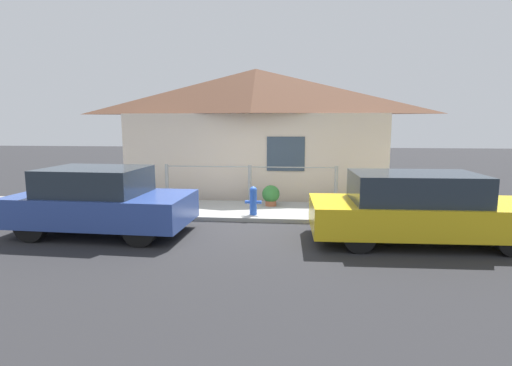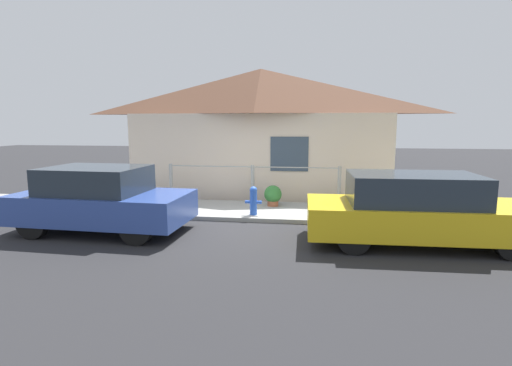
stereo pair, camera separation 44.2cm
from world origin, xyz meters
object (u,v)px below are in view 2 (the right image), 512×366
object	(u,v)px
car_left	(101,200)
fire_hydrant	(253,200)
car_right	(418,210)
potted_plant_near_hydrant	(273,195)

from	to	relation	value
car_left	fire_hydrant	xyz separation A→B (m)	(3.05, 1.61, -0.23)
car_right	potted_plant_near_hydrant	size ratio (longest dim) A/B	7.73
car_left	potted_plant_near_hydrant	world-z (taller)	car_left
potted_plant_near_hydrant	car_left	bearing A→B (deg)	-141.32
fire_hydrant	potted_plant_near_hydrant	xyz separation A→B (m)	(0.36, 1.12, -0.07)
car_left	fire_hydrant	distance (m)	3.45
fire_hydrant	car_right	bearing A→B (deg)	-25.16
car_right	fire_hydrant	distance (m)	3.79
car_right	fire_hydrant	world-z (taller)	car_right
car_left	potted_plant_near_hydrant	bearing A→B (deg)	40.91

